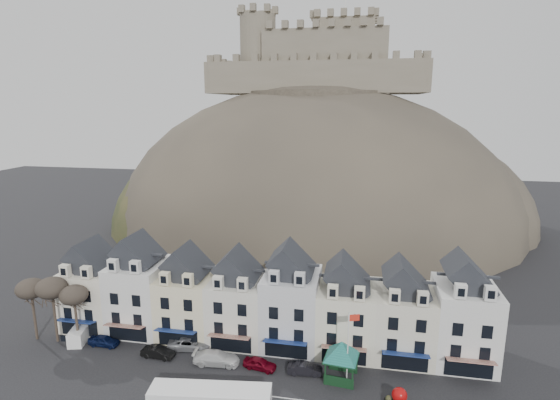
% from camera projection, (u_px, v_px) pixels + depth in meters
% --- Properties ---
extents(townhouse_terrace, '(54.40, 9.35, 11.80)m').
position_uv_depth(townhouse_terrace, '(266.00, 301.00, 55.19)').
color(townhouse_terrace, white).
rests_on(townhouse_terrace, ground).
extents(castle_hill, '(100.00, 76.00, 68.00)m').
position_uv_depth(castle_hill, '(317.00, 227.00, 106.94)').
color(castle_hill, '#3B362E').
rests_on(castle_hill, ground).
extents(castle, '(50.20, 22.20, 22.00)m').
position_uv_depth(castle, '(320.00, 59.00, 105.09)').
color(castle, '#6B6352').
rests_on(castle, ground).
extents(tree_left_far, '(3.61, 3.61, 8.24)m').
position_uv_depth(tree_left_far, '(31.00, 289.00, 54.88)').
color(tree_left_far, '#332820').
rests_on(tree_left_far, ground).
extents(tree_left_mid, '(3.78, 3.78, 8.64)m').
position_uv_depth(tree_left_mid, '(52.00, 288.00, 54.26)').
color(tree_left_mid, '#332820').
rests_on(tree_left_mid, ground).
extents(tree_left_near, '(3.43, 3.43, 7.84)m').
position_uv_depth(tree_left_near, '(74.00, 295.00, 53.87)').
color(tree_left_near, '#332820').
rests_on(tree_left_near, ground).
extents(bus_shelter, '(7.12, 7.12, 4.55)m').
position_uv_depth(bus_shelter, '(342.00, 350.00, 47.41)').
color(bus_shelter, black).
rests_on(bus_shelter, ground).
extents(red_buoy, '(1.55, 1.55, 1.91)m').
position_uv_depth(red_buoy, '(399.00, 397.00, 43.77)').
color(red_buoy, black).
rests_on(red_buoy, ground).
extents(flagpole, '(1.16, 0.46, 8.43)m').
position_uv_depth(flagpole, '(349.00, 344.00, 46.26)').
color(flagpole, silver).
rests_on(flagpole, ground).
extents(white_van, '(2.74, 4.38, 1.86)m').
position_uv_depth(white_van, '(80.00, 334.00, 55.70)').
color(white_van, white).
rests_on(white_van, ground).
extents(planter_west, '(0.97, 0.64, 0.89)m').
position_uv_depth(planter_west, '(388.00, 400.00, 44.14)').
color(planter_west, black).
rests_on(planter_west, ground).
extents(car_navy, '(3.94, 1.67, 1.33)m').
position_uv_depth(car_navy, '(104.00, 341.00, 54.68)').
color(car_navy, '#0B153B').
rests_on(car_navy, ground).
extents(car_black, '(4.11, 1.65, 1.33)m').
position_uv_depth(car_black, '(158.00, 352.00, 52.14)').
color(car_black, black).
rests_on(car_black, ground).
extents(car_silver, '(5.50, 3.21, 1.46)m').
position_uv_depth(car_silver, '(190.00, 343.00, 53.98)').
color(car_silver, gray).
rests_on(car_silver, ground).
extents(car_white, '(5.54, 2.59, 1.56)m').
position_uv_depth(car_white, '(216.00, 358.00, 50.79)').
color(car_white, white).
rests_on(car_white, ground).
extents(car_maroon, '(4.06, 2.20, 1.31)m').
position_uv_depth(car_maroon, '(260.00, 364.00, 49.87)').
color(car_maroon, '#660515').
rests_on(car_maroon, ground).
extents(car_charcoal, '(4.05, 1.68, 1.30)m').
position_uv_depth(car_charcoal, '(305.00, 369.00, 48.93)').
color(car_charcoal, black).
rests_on(car_charcoal, ground).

